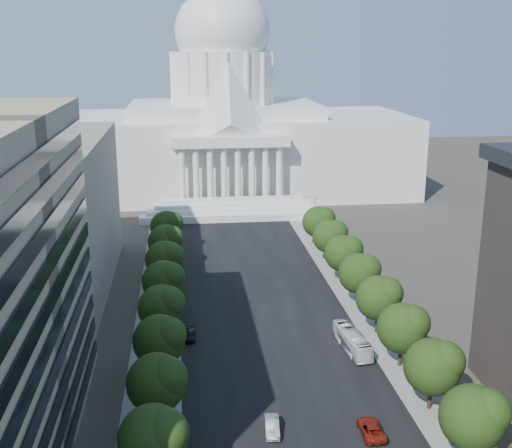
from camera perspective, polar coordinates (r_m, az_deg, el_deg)
name	(u,v)px	position (r m, az deg, el deg)	size (l,w,h in m)	color
road_asphalt	(258,297)	(124.99, 0.22, -6.46)	(30.00, 260.00, 0.01)	black
sidewalk_left	(160,301)	(124.31, -8.57, -6.77)	(8.00, 260.00, 0.02)	gray
sidewalk_right	(354,292)	(128.50, 8.71, -6.02)	(8.00, 260.00, 0.02)	gray
capitol	(224,131)	(212.04, -2.88, 8.30)	(120.00, 56.00, 73.00)	white
office_block_left_far	(7,216)	(133.42, -21.25, 0.66)	(38.00, 52.00, 30.00)	gray
tree_l_c	(156,438)	(73.16, -8.91, -18.26)	(7.79, 7.60, 9.97)	#33261C
tree_l_d	(159,381)	(83.40, -8.63, -13.67)	(7.79, 7.60, 9.97)	#33261C
tree_l_e	(161,339)	(94.05, -8.41, -10.10)	(7.79, 7.60, 9.97)	#33261C
tree_l_f	(163,306)	(105.00, -8.25, -7.27)	(7.79, 7.60, 9.97)	#33261C
tree_l_g	(165,280)	(116.15, -8.12, -4.97)	(7.79, 7.60, 9.97)	#33261C
tree_l_h	(166,259)	(127.46, -8.01, -3.08)	(7.79, 7.60, 9.97)	#33261C
tree_l_i	(167,241)	(138.88, -7.92, -1.50)	(7.79, 7.60, 9.97)	#33261C
tree_l_j	(168,226)	(150.39, -7.84, -0.16)	(7.79, 7.60, 9.97)	#33261C
tree_r_c	(476,416)	(79.88, 18.98, -15.83)	(7.79, 7.60, 9.97)	#33261C
tree_r_d	(435,365)	(89.35, 15.67, -12.00)	(7.79, 7.60, 9.97)	#33261C
tree_r_e	(405,327)	(99.37, 13.07, -8.90)	(7.79, 7.60, 9.97)	#33261C
tree_r_f	(380,297)	(109.78, 11.00, -6.36)	(7.79, 7.60, 9.97)	#33261C
tree_r_g	(361,272)	(120.49, 9.30, -4.25)	(7.79, 7.60, 9.97)	#33261C
tree_r_h	(345,252)	(131.43, 7.89, -2.50)	(7.79, 7.60, 9.97)	#33261C
tree_r_i	(331,235)	(142.53, 6.70, -1.01)	(7.79, 7.60, 9.97)	#33261C
tree_r_j	(320,221)	(153.77, 5.69, 0.26)	(7.79, 7.60, 9.97)	#33261C
streetlight_b	(492,424)	(80.24, 20.24, -16.33)	(2.61, 0.44, 9.00)	gray
streetlight_c	(414,330)	(100.31, 13.87, -9.10)	(2.61, 0.44, 9.00)	gray
streetlight_d	(367,273)	(122.21, 9.84, -4.31)	(2.61, 0.44, 9.00)	gray
streetlight_e	(336,235)	(145.11, 7.10, -0.98)	(2.61, 0.44, 9.00)	gray
streetlight_f	(313,208)	(168.62, 5.11, 1.43)	(2.61, 0.44, 9.00)	gray
car_silver	(272,427)	(84.40, 1.44, -17.56)	(1.74, 4.98, 1.64)	#B2B4BA
car_red	(371,429)	(85.19, 10.21, -17.49)	(2.70, 5.85, 1.63)	maroon
car_dark_b	(190,335)	(108.21, -5.88, -9.82)	(1.87, 4.60, 1.33)	black
city_bus	(352,341)	(104.86, 8.55, -10.22)	(2.68, 11.47, 3.19)	white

